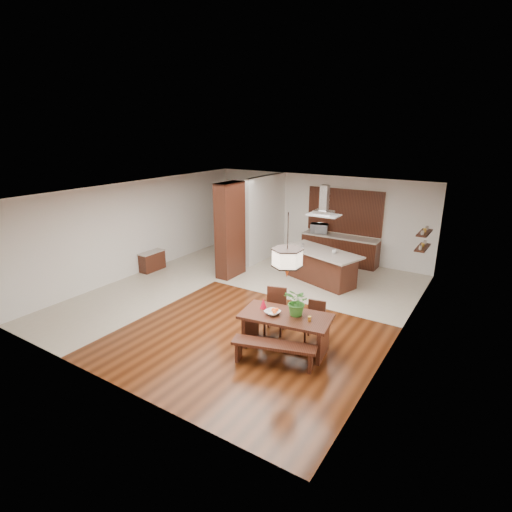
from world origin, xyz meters
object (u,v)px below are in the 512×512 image
Objects in this scene: fruit_bowl at (272,312)px; island_cup at (334,252)px; dining_chair_right at (314,322)px; kitchen_island at (321,266)px; pendant_lantern at (288,246)px; range_hood at (324,200)px; dining_chair_left at (275,311)px; microwave at (319,228)px; foliage_plant at (298,302)px; hallway_console at (152,261)px; dining_table at (286,324)px; dining_bench at (274,354)px.

fruit_bowl is 3.96m from island_cup.
kitchen_island is at bearing 101.18° from dining_chair_right.
range_hood is at bearing 103.32° from pendant_lantern.
dining_chair_right is (0.91, 0.14, -0.07)m from dining_chair_left.
island_cup is (0.42, -0.08, -1.42)m from range_hood.
kitchen_island is at bearing 99.51° from fruit_bowl.
island_cup is (-0.51, 3.83, -1.20)m from pendant_lantern.
pendant_lantern is 6.31m from microwave.
microwave is (-0.98, 2.00, -1.35)m from range_hood.
dining_chair_right is 1.03m from fruit_bowl.
island_cup is (-0.88, 3.21, 0.61)m from dining_chair_right.
foliage_plant reaches higher than kitchen_island.
pendant_lantern is (5.94, -1.93, 1.93)m from hallway_console.
dining_chair_right is 5.79m from microwave.
foliage_plant is (0.20, 0.11, 0.50)m from dining_table.
dining_chair_left is at bearing 115.87° from fruit_bowl.
dining_chair_left is at bearing 178.65° from dining_chair_right.
kitchen_island is (-0.93, 3.90, -0.05)m from dining_table.
hallway_console is at bearing 160.21° from fruit_bowl.
microwave is at bearing 107.87° from dining_table.
dining_chair_right is 0.97× the size of range_hood.
fruit_bowl is (5.69, -2.05, 0.49)m from hallway_console.
range_hood is (-1.29, 3.28, 2.03)m from dining_chair_right.
dining_chair_left is 1.00m from foliage_plant.
dining_table is at bearing -18.03° from hallway_console.
dining_table is at bearing -90.25° from microwave.
foliage_plant is (6.14, -1.82, 0.74)m from hallway_console.
dining_chair_left reaches higher than dining_chair_right.
dining_bench is 4.68m from kitchen_island.
dining_chair_left is (-0.64, 1.14, 0.28)m from dining_bench.
fruit_bowl is at bearing -80.66° from dining_chair_left.
dining_table is 6.35× the size of fruit_bowl.
dining_chair_right is at bearing -11.72° from hallway_console.
range_hood is at bearing 108.25° from kitchen_island.
range_hood reaches higher than microwave.
hallway_console is 0.98× the size of range_hood.
dining_chair_left is 1.73× the size of microwave.
range_hood is at bearing 169.51° from island_cup.
dining_table is 6.24m from microwave.
range_hood reaches higher than dining_chair_right.
hallway_console is 1.01× the size of dining_chair_right.
pendant_lantern is 2.23× the size of microwave.
microwave is at bearing 107.87° from pendant_lantern.
island_cup reaches higher than dining_bench.
island_cup is at bearing 97.79° from dining_bench.
dining_chair_right is 1.49× the size of foliage_plant.
dining_chair_left is 0.72m from fruit_bowl.
fruit_bowl is (-0.25, -0.11, -1.44)m from pendant_lantern.
range_hood is at bearing 106.56° from foliage_plant.
range_hood is 2.61m from microwave.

